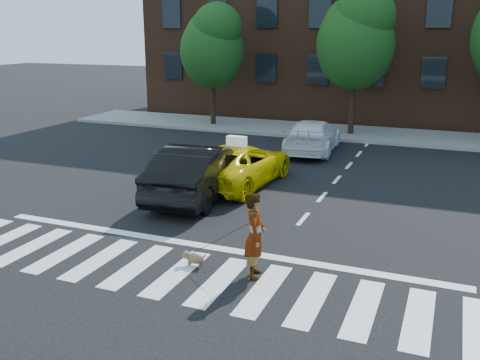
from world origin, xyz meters
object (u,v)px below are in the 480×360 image
object	(u,v)px
tree_left	(213,43)
taxi	(239,164)
tree_mid	(357,35)
white_suv	(313,136)
black_sedan	(200,171)
dog	(193,258)
woman	(255,235)

from	to	relation	value
tree_left	taxi	xyz separation A→B (m)	(5.57, -10.00, -3.75)
tree_mid	white_suv	bearing A→B (deg)	-102.17
black_sedan	white_suv	xyz separation A→B (m)	(1.64, 7.65, -0.15)
white_suv	dog	distance (m)	12.38
tree_left	dog	bearing A→B (deg)	-66.69
tree_left	taxi	distance (m)	12.04
tree_mid	dog	world-z (taller)	tree_mid
tree_left	taxi	size ratio (longest dim) A/B	1.31
dog	taxi	bearing A→B (deg)	96.43
black_sedan	dog	bearing A→B (deg)	109.78
woman	dog	xyz separation A→B (m)	(-1.45, -0.04, -0.73)
tree_left	tree_mid	distance (m)	7.51
tree_mid	taxi	bearing A→B (deg)	-100.95
black_sedan	woman	xyz separation A→B (m)	(3.60, -4.67, 0.09)
tree_mid	white_suv	distance (m)	5.94
taxi	black_sedan	xyz separation A→B (m)	(-0.60, -1.80, 0.15)
tree_left	woman	xyz separation A→B (m)	(8.57, -16.46, -3.51)
woman	tree_left	bearing A→B (deg)	9.39
tree_mid	tree_left	bearing A→B (deg)	180.00
taxi	black_sedan	world-z (taller)	black_sedan
taxi	dog	world-z (taller)	taxi
taxi	dog	distance (m)	6.71
taxi	white_suv	world-z (taller)	white_suv
taxi	white_suv	size ratio (longest dim) A/B	1.04
tree_mid	black_sedan	distance (m)	12.71
black_sedan	dog	xyz separation A→B (m)	(2.15, -4.71, -0.65)
dog	tree_left	bearing A→B (deg)	106.38
tree_mid	woman	xyz separation A→B (m)	(1.07, -16.46, -3.92)
tree_mid	woman	bearing A→B (deg)	-86.30
tree_mid	taxi	distance (m)	11.00
black_sedan	white_suv	size ratio (longest dim) A/B	1.07
tree_left	white_suv	distance (m)	8.65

